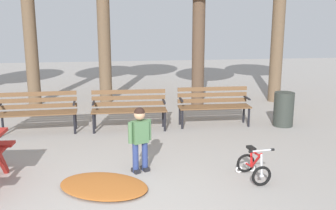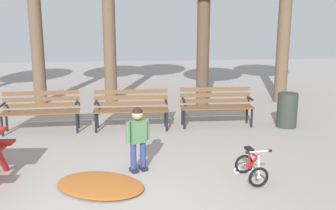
% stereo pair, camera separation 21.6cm
% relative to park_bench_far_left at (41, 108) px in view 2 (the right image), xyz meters
% --- Properties ---
extents(park_bench_far_left, '(1.61, 0.51, 0.85)m').
position_rel_park_bench_far_left_xyz_m(park_bench_far_left, '(0.00, 0.00, 0.00)').
color(park_bench_far_left, brown).
rests_on(park_bench_far_left, ground).
extents(park_bench_left, '(1.62, 0.52, 0.85)m').
position_rel_park_bench_far_left_xyz_m(park_bench_left, '(1.91, -0.04, 0.00)').
color(park_bench_left, brown).
rests_on(park_bench_left, ground).
extents(park_bench_right, '(1.61, 0.51, 0.85)m').
position_rel_park_bench_far_left_xyz_m(park_bench_right, '(3.81, 0.02, 0.00)').
color(park_bench_right, brown).
rests_on(park_bench_right, ground).
extents(child_standing, '(0.37, 0.25, 1.04)m').
position_rel_park_bench_far_left_xyz_m(child_standing, '(1.94, -2.48, 0.10)').
color(child_standing, navy).
rests_on(child_standing, ground).
extents(kids_bicycle, '(0.41, 0.59, 0.54)m').
position_rel_park_bench_far_left_xyz_m(kids_bicycle, '(3.59, -3.02, -0.31)').
color(kids_bicycle, black).
rests_on(kids_bicycle, ground).
extents(leaf_pile, '(1.60, 1.45, 0.07)m').
position_rel_park_bench_far_left_xyz_m(leaf_pile, '(1.37, -3.01, -0.48)').
color(leaf_pile, '#9E5623').
rests_on(leaf_pile, ground).
extents(trash_bin, '(0.44, 0.44, 0.76)m').
position_rel_park_bench_far_left_xyz_m(trash_bin, '(5.34, -0.30, -0.13)').
color(trash_bin, '#2D332D').
rests_on(trash_bin, ground).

